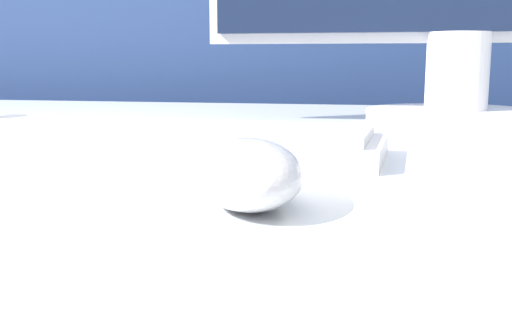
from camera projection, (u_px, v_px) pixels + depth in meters
The scene contains 3 objects.
partition_panel at pixel (339, 120), 1.18m from camera, with size 5.00×0.03×1.42m.
computer_mouse_near at pixel (245, 173), 0.32m from camera, with size 0.08×0.11×0.04m.
keyboard at pixel (156, 139), 0.50m from camera, with size 0.38×0.14×0.02m.
Camera 1 is at (0.06, -0.54, 0.83)m, focal length 42.00 mm.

